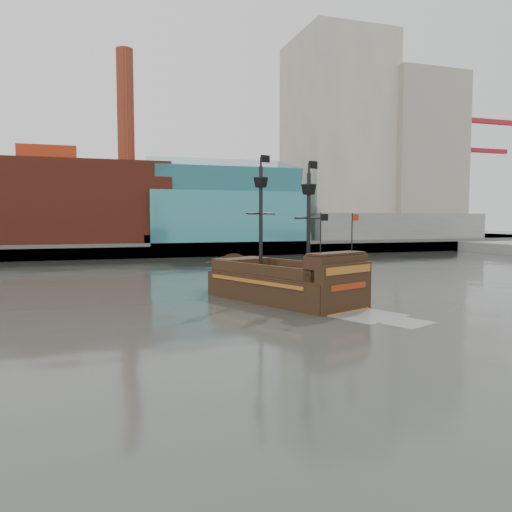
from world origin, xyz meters
name	(u,v)px	position (x,y,z in m)	size (l,w,h in m)	color
ground	(353,335)	(0.00, 0.00, 0.00)	(400.00, 400.00, 0.00)	#2B2E28
promenade_far	(158,244)	(0.00, 92.00, 1.00)	(220.00, 60.00, 2.00)	slate
seawall	(179,250)	(0.00, 62.50, 1.30)	(220.00, 1.00, 2.60)	#4C4C49
skyline	(185,138)	(5.21, 84.56, 24.55)	(149.00, 45.00, 62.00)	brown
crane_a	(465,172)	(78.63, 82.00, 19.11)	(22.50, 4.00, 32.25)	slate
crane_b	(467,188)	(88.23, 92.00, 15.57)	(19.10, 4.00, 26.25)	slate
pirate_ship	(285,287)	(0.60, 12.64, 1.19)	(11.60, 18.24, 13.16)	black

